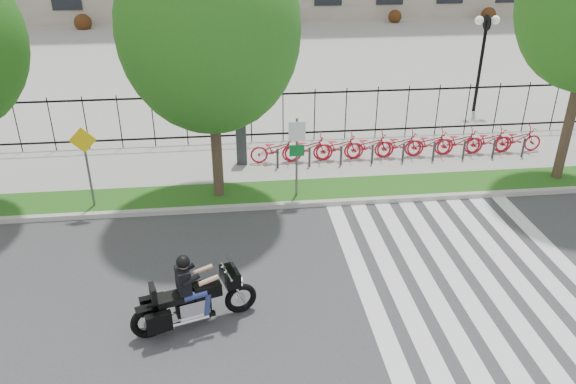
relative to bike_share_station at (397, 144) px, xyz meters
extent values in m
plane|color=#39393C|center=(-5.07, -7.20, -0.63)|extent=(120.00, 120.00, 0.00)
cube|color=#A8A59E|center=(-5.07, -3.10, -0.55)|extent=(60.00, 0.20, 0.15)
cube|color=#215A16|center=(-5.07, -2.25, -0.55)|extent=(60.00, 1.50, 0.15)
cube|color=#A09D96|center=(-5.07, 0.25, -0.55)|extent=(60.00, 3.50, 0.15)
cube|color=#A09D96|center=(-5.07, 17.80, -0.58)|extent=(80.00, 34.00, 0.10)
cylinder|color=black|center=(4.93, 4.80, 1.37)|extent=(0.14, 0.14, 4.00)
cylinder|color=black|center=(4.93, 4.80, 3.27)|extent=(0.06, 0.70, 0.70)
sphere|color=white|center=(4.58, 4.80, 3.37)|extent=(0.36, 0.36, 0.36)
sphere|color=white|center=(5.28, 4.80, 3.37)|extent=(0.36, 0.36, 0.36)
cylinder|color=#31261B|center=(-6.32, -2.25, 1.28)|extent=(0.32, 0.32, 3.52)
ellipsoid|color=#236116|center=(-6.32, -2.25, 4.56)|extent=(5.05, 5.05, 5.81)
cylinder|color=#31261B|center=(4.80, -2.25, 1.61)|extent=(0.32, 0.32, 4.17)
cube|color=#2D2D33|center=(-5.53, 0.00, 0.27)|extent=(0.35, 0.25, 1.50)
imported|color=red|center=(-4.33, 0.00, 0.00)|extent=(1.80, 0.63, 0.95)
cylinder|color=#2D2D33|center=(-4.33, -0.50, -0.13)|extent=(0.08, 0.08, 0.70)
imported|color=red|center=(-3.23, 0.00, 0.00)|extent=(1.80, 0.63, 0.95)
cylinder|color=#2D2D33|center=(-3.23, -0.50, -0.13)|extent=(0.08, 0.08, 0.70)
imported|color=red|center=(-2.13, 0.00, 0.00)|extent=(1.80, 0.63, 0.95)
cylinder|color=#2D2D33|center=(-2.13, -0.50, -0.13)|extent=(0.08, 0.08, 0.70)
imported|color=red|center=(-1.03, 0.00, 0.00)|extent=(1.80, 0.63, 0.95)
cylinder|color=#2D2D33|center=(-1.03, -0.50, -0.13)|extent=(0.08, 0.08, 0.70)
imported|color=red|center=(0.07, 0.00, 0.00)|extent=(1.80, 0.63, 0.95)
cylinder|color=#2D2D33|center=(0.07, -0.50, -0.13)|extent=(0.08, 0.08, 0.70)
imported|color=red|center=(1.17, 0.00, 0.00)|extent=(1.80, 0.63, 0.95)
cylinder|color=#2D2D33|center=(1.17, -0.50, -0.13)|extent=(0.08, 0.08, 0.70)
imported|color=red|center=(2.27, 0.00, 0.00)|extent=(1.80, 0.63, 0.95)
cylinder|color=#2D2D33|center=(2.27, -0.50, -0.13)|extent=(0.08, 0.08, 0.70)
imported|color=red|center=(3.37, 0.00, 0.00)|extent=(1.80, 0.63, 0.95)
cylinder|color=#2D2D33|center=(3.37, -0.50, -0.13)|extent=(0.08, 0.08, 0.70)
imported|color=red|center=(4.47, 0.00, 0.00)|extent=(1.80, 0.63, 0.95)
cylinder|color=#2D2D33|center=(4.47, -0.50, -0.13)|extent=(0.08, 0.08, 0.70)
cylinder|color=#59595B|center=(-3.94, -2.60, 0.77)|extent=(0.07, 0.07, 2.50)
cube|color=white|center=(-3.94, -2.64, 1.62)|extent=(0.50, 0.03, 0.60)
cube|color=#0C6626|center=(-3.94, -2.64, 1.02)|extent=(0.45, 0.03, 0.35)
cylinder|color=#59595B|center=(-10.05, -2.60, 0.72)|extent=(0.07, 0.07, 2.40)
cube|color=yellow|center=(-10.05, -2.64, 1.62)|extent=(0.78, 0.03, 0.78)
torus|color=black|center=(-5.86, -7.89, -0.26)|extent=(0.74, 0.35, 0.73)
torus|color=black|center=(-7.80, -8.48, -0.26)|extent=(0.79, 0.38, 0.78)
cube|color=black|center=(-6.06, -7.95, 0.38)|extent=(0.48, 0.65, 0.32)
cube|color=#26262B|center=(-5.99, -7.93, 0.63)|extent=(0.31, 0.56, 0.32)
cube|color=silver|center=(-6.88, -8.20, -0.15)|extent=(0.72, 0.53, 0.43)
cube|color=black|center=(-6.57, -8.11, 0.20)|extent=(0.67, 0.52, 0.28)
cube|color=black|center=(-7.24, -8.31, 0.18)|extent=(0.82, 0.58, 0.15)
cube|color=black|center=(-7.64, -8.43, 0.42)|extent=(0.21, 0.38, 0.36)
cube|color=black|center=(-7.55, -8.74, -0.09)|extent=(0.56, 0.32, 0.43)
cube|color=black|center=(-7.74, -8.13, -0.09)|extent=(0.56, 0.32, 0.43)
cube|color=black|center=(-7.03, -8.25, 0.57)|extent=(0.37, 0.48, 0.55)
sphere|color=tan|center=(-7.00, -8.24, 0.97)|extent=(0.24, 0.24, 0.24)
sphere|color=black|center=(-7.00, -8.24, 1.01)|extent=(0.29, 0.29, 0.29)
camera|label=1|loc=(-5.95, -17.99, 7.42)|focal=35.00mm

